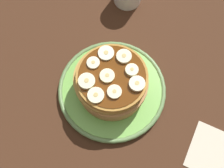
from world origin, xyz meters
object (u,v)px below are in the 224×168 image
banana_slice_1 (132,70)px  banana_slice_5 (124,56)px  pancake_stack (112,82)px  banana_slice_4 (106,53)px  banana_slice_0 (107,76)px  banana_slice_2 (96,95)px  plate (112,90)px  napkin (215,153)px  banana_slice_6 (136,86)px  banana_slice_3 (114,92)px  banana_slice_8 (87,81)px  banana_slice_7 (93,63)px

banana_slice_1 → banana_slice_5: size_ratio=0.84×
pancake_stack → banana_slice_4: banana_slice_4 is taller
pancake_stack → banana_slice_4: (4.34, 3.03, 4.23)cm
banana_slice_0 → banana_slice_2: (-4.83, 0.61, -0.02)cm
plate → pancake_stack: (0.06, 0.03, 4.54)cm
banana_slice_0 → napkin: bearing=-100.4°
banana_slice_2 → banana_slice_4: bearing=9.2°
banana_slice_6 → plate: bearing=85.2°
pancake_stack → banana_slice_3: banana_slice_3 is taller
pancake_stack → banana_slice_6: banana_slice_6 is taller
banana_slice_2 → banana_slice_8: bearing=53.8°
banana_slice_4 → banana_slice_5: (0.62, -3.89, 0.07)cm
banana_slice_5 → banana_slice_7: 6.74cm
banana_slice_5 → napkin: 29.55cm
banana_slice_5 → napkin: (-10.56, -25.84, -9.70)cm
banana_slice_6 → banana_slice_1: bearing=33.9°
banana_slice_1 → banana_slice_2: (-7.91, 4.99, -0.08)cm
pancake_stack → banana_slice_7: banana_slice_7 is taller
banana_slice_6 → napkin: size_ratio=0.31×
plate → banana_slice_4: size_ratio=7.29×
banana_slice_8 → banana_slice_0: bearing=-52.5°
banana_slice_7 → napkin: (-6.80, -31.44, -9.63)cm
banana_slice_1 → napkin: banana_slice_1 is taller
banana_slice_4 → banana_slice_5: size_ratio=1.06×
banana_slice_6 → banana_slice_8: bearing=105.4°
plate → banana_slice_8: (-3.20, 4.40, 8.94)cm
banana_slice_7 → banana_slice_3: bearing=-124.8°
banana_slice_0 → banana_slice_3: same height
plate → banana_slice_0: bearing=119.5°
banana_slice_2 → plate: bearing=-15.6°
plate → banana_slice_7: bearing=75.1°
plate → banana_slice_7: 10.06cm
banana_slice_2 → banana_slice_5: size_ratio=1.04×
banana_slice_0 → banana_slice_8: banana_slice_8 is taller
napkin → banana_slice_2: bearing=89.6°
pancake_stack → banana_slice_1: bearing=-54.5°
napkin → banana_slice_4: bearing=71.5°
banana_slice_2 → banana_slice_6: size_ratio=1.02×
banana_slice_6 → banana_slice_8: same height
banana_slice_4 → banana_slice_8: banana_slice_8 is taller
banana_slice_6 → banana_slice_8: (-2.73, 9.94, 0.01)cm
banana_slice_0 → banana_slice_8: bearing=127.5°
banana_slice_0 → banana_slice_5: bearing=-17.2°
banana_slice_0 → banana_slice_5: size_ratio=0.95×
banana_slice_2 → banana_slice_5: bearing=-12.6°
plate → banana_slice_5: bearing=-9.4°
banana_slice_5 → banana_slice_7: size_ratio=1.18×
pancake_stack → banana_slice_8: bearing=126.7°
plate → banana_slice_2: size_ratio=7.44×
banana_slice_7 → banana_slice_8: 4.48cm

